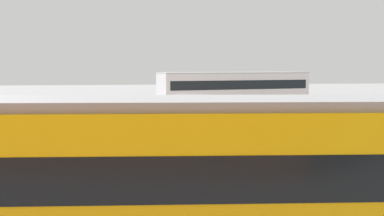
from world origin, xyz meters
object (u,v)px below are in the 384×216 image
at_px(pedestrian_near_railing, 114,133).
at_px(tram_yellow, 137,178).
at_px(double_decker_bus, 234,99).
at_px(info_sign, 97,120).
at_px(pedestrian_crossing, 247,134).

bearing_deg(pedestrian_near_railing, tram_yellow, 93.81).
height_order(tram_yellow, pedestrian_near_railing, tram_yellow).
height_order(double_decker_bus, info_sign, double_decker_bus).
bearing_deg(tram_yellow, double_decker_bus, -108.46).
height_order(pedestrian_near_railing, pedestrian_crossing, pedestrian_near_railing).
bearing_deg(pedestrian_crossing, tram_yellow, 64.61).
bearing_deg(pedestrian_near_railing, info_sign, -52.77).
height_order(tram_yellow, info_sign, tram_yellow).
distance_m(double_decker_bus, info_sign, 11.94).
distance_m(pedestrian_near_railing, info_sign, 1.51).
bearing_deg(double_decker_bus, tram_yellow, 71.54).
xyz_separation_m(tram_yellow, info_sign, (1.67, -13.26, -0.25)).
xyz_separation_m(double_decker_bus, info_sign, (8.79, 8.07, -0.37)).
relative_size(pedestrian_near_railing, info_sign, 0.80).
relative_size(double_decker_bus, info_sign, 4.91).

